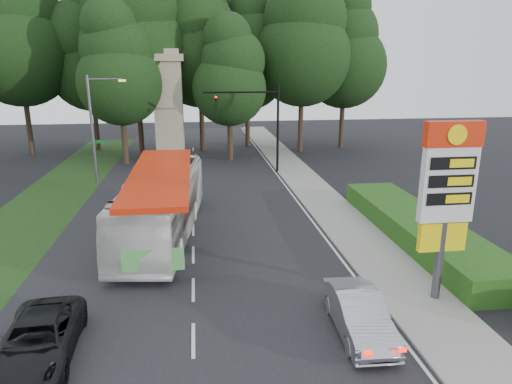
{
  "coord_description": "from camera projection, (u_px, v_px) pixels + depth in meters",
  "views": [
    {
      "loc": [
        0.31,
        -12.71,
        8.72
      ],
      "look_at": [
        3.38,
        10.35,
        2.2
      ],
      "focal_mm": 32.0,
      "sensor_mm": 36.0,
      "label": 1
    }
  ],
  "objects": [
    {
      "name": "tree_far_east",
      "position": [
        345.0,
        48.0,
        47.09
      ],
      "size": [
        8.68,
        8.68,
        17.05
      ],
      "color": "#2D2116",
      "rests_on": "ground"
    },
    {
      "name": "ground",
      "position": [
        193.0,
        350.0,
        14.44
      ],
      "size": [
        120.0,
        120.0,
        0.0
      ],
      "primitive_type": "plane",
      "color": "black",
      "rests_on": "ground"
    },
    {
      "name": "sidewalk_right",
      "position": [
        338.0,
        216.0,
        26.96
      ],
      "size": [
        3.0,
        80.0,
        0.12
      ],
      "primitive_type": "cube",
      "color": "gray",
      "rests_on": "ground"
    },
    {
      "name": "tree_center_left",
      "position": [
        134.0,
        27.0,
        42.06
      ],
      "size": [
        10.08,
        10.08,
        19.8
      ],
      "color": "#2D2116",
      "rests_on": "ground"
    },
    {
      "name": "tree_east_near",
      "position": [
        247.0,
        55.0,
        47.9
      ],
      "size": [
        8.12,
        8.12,
        15.95
      ],
      "color": "#2D2116",
      "rests_on": "ground"
    },
    {
      "name": "tree_monument_right",
      "position": [
        229.0,
        73.0,
        40.88
      ],
      "size": [
        6.72,
        6.72,
        13.2
      ],
      "color": "#2D2116",
      "rests_on": "ground"
    },
    {
      "name": "tree_east_mid",
      "position": [
        303.0,
        36.0,
        44.27
      ],
      "size": [
        9.52,
        9.52,
        18.7
      ],
      "color": "#2D2116",
      "rests_on": "ground"
    },
    {
      "name": "transit_bus",
      "position": [
        162.0,
        204.0,
        23.71
      ],
      "size": [
        4.34,
        12.64,
        3.45
      ],
      "primitive_type": "imported",
      "rotation": [
        0.0,
        0.0,
        -0.12
      ],
      "color": "white",
      "rests_on": "ground"
    },
    {
      "name": "grass_verge_left",
      "position": [
        50.0,
        200.0,
        30.41
      ],
      "size": [
        5.0,
        50.0,
        0.02
      ],
      "primitive_type": "cube",
      "color": "#193814",
      "rests_on": "ground"
    },
    {
      "name": "gas_station_pylon",
      "position": [
        448.0,
        188.0,
        16.31
      ],
      "size": [
        2.1,
        0.45,
        6.85
      ],
      "color": "#59595E",
      "rests_on": "ground"
    },
    {
      "name": "tree_monument_left",
      "position": [
        119.0,
        65.0,
        39.02
      ],
      "size": [
        7.28,
        7.28,
        14.3
      ],
      "color": "#2D2116",
      "rests_on": "ground"
    },
    {
      "name": "monument",
      "position": [
        169.0,
        106.0,
        41.44
      ],
      "size": [
        3.0,
        3.0,
        10.05
      ],
      "color": "gray",
      "rests_on": "ground"
    },
    {
      "name": "suv_charcoal",
      "position": [
        38.0,
        340.0,
        13.85
      ],
      "size": [
        2.37,
        4.79,
        1.31
      ],
      "primitive_type": "imported",
      "rotation": [
        0.0,
        0.0,
        0.04
      ],
      "color": "black",
      "rests_on": "ground"
    },
    {
      "name": "sedan_silver",
      "position": [
        359.0,
        314.0,
        15.19
      ],
      "size": [
        1.65,
        4.35,
        1.42
      ],
      "primitive_type": "imported",
      "rotation": [
        0.0,
        0.0,
        -0.04
      ],
      "color": "#AAACB2",
      "rests_on": "ground"
    },
    {
      "name": "tree_west_near",
      "position": [
        89.0,
        51.0,
        45.78
      ],
      "size": [
        8.4,
        8.4,
        16.5
      ],
      "color": "#2D2116",
      "rests_on": "ground"
    },
    {
      "name": "hedge",
      "position": [
        419.0,
        229.0,
        23.38
      ],
      "size": [
        3.0,
        14.0,
        1.2
      ],
      "primitive_type": "cube",
      "color": "#204512",
      "rests_on": "ground"
    },
    {
      "name": "traffic_signal_mast",
      "position": [
        262.0,
        116.0,
        36.81
      ],
      "size": [
        6.1,
        0.35,
        7.2
      ],
      "color": "black",
      "rests_on": "ground"
    },
    {
      "name": "streetlight_signs",
      "position": [
        95.0,
        125.0,
        33.36
      ],
      "size": [
        2.75,
        0.98,
        8.0
      ],
      "color": "#59595E",
      "rests_on": "ground"
    },
    {
      "name": "tree_west_mid",
      "position": [
        16.0,
        32.0,
        42.66
      ],
      "size": [
        9.8,
        9.8,
        19.25
      ],
      "color": "#2D2116",
      "rests_on": "ground"
    },
    {
      "name": "tree_center_right",
      "position": [
        199.0,
        40.0,
        45.0
      ],
      "size": [
        9.24,
        9.24,
        18.15
      ],
      "color": "#2D2116",
      "rests_on": "ground"
    },
    {
      "name": "road_surface",
      "position": [
        193.0,
        223.0,
        25.89
      ],
      "size": [
        14.0,
        80.0,
        0.02
      ],
      "primitive_type": "cube",
      "color": "black",
      "rests_on": "ground"
    }
  ]
}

